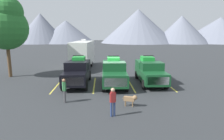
% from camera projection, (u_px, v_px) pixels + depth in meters
% --- Properties ---
extents(ground_plane, '(240.00, 240.00, 0.00)m').
position_uv_depth(ground_plane, '(113.00, 84.00, 18.31)').
color(ground_plane, '#2D3033').
extents(pickup_truck_a, '(2.26, 5.51, 2.67)m').
position_uv_depth(pickup_truck_a, '(78.00, 71.00, 18.11)').
color(pickup_truck_a, black).
rests_on(pickup_truck_a, ground).
extents(pickup_truck_b, '(2.30, 5.91, 2.63)m').
position_uv_depth(pickup_truck_b, '(114.00, 72.00, 17.99)').
color(pickup_truck_b, '#144723').
rests_on(pickup_truck_b, ground).
extents(pickup_truck_c, '(2.28, 5.83, 2.59)m').
position_uv_depth(pickup_truck_c, '(150.00, 71.00, 18.72)').
color(pickup_truck_c, '#144723').
rests_on(pickup_truck_c, ground).
extents(lot_stripe_a, '(0.12, 5.50, 0.01)m').
position_uv_depth(lot_stripe_a, '(57.00, 85.00, 17.96)').
color(lot_stripe_a, gold).
rests_on(lot_stripe_a, ground).
extents(lot_stripe_b, '(0.12, 5.50, 0.01)m').
position_uv_depth(lot_stripe_b, '(94.00, 85.00, 18.15)').
color(lot_stripe_b, gold).
rests_on(lot_stripe_b, ground).
extents(lot_stripe_c, '(0.12, 5.50, 0.01)m').
position_uv_depth(lot_stripe_c, '(131.00, 84.00, 18.33)').
color(lot_stripe_c, gold).
rests_on(lot_stripe_c, ground).
extents(lot_stripe_d, '(0.12, 5.50, 0.01)m').
position_uv_depth(lot_stripe_d, '(166.00, 84.00, 18.51)').
color(lot_stripe_d, gold).
rests_on(lot_stripe_d, ground).
extents(camper_trailer_a, '(2.92, 8.60, 3.92)m').
position_uv_depth(camper_trailer_a, '(83.00, 53.00, 26.82)').
color(camper_trailer_a, silver).
rests_on(camper_trailer_a, ground).
extents(person_a, '(0.29, 0.34, 1.69)m').
position_uv_depth(person_a, '(64.00, 89.00, 13.33)').
color(person_a, '#3F3F42').
rests_on(person_a, ground).
extents(person_b, '(0.37, 0.24, 1.71)m').
position_uv_depth(person_b, '(113.00, 100.00, 11.09)').
color(person_b, navy).
rests_on(person_b, ground).
extents(dog, '(0.95, 0.51, 0.78)m').
position_uv_depth(dog, '(131.00, 99.00, 12.69)').
color(dog, olive).
rests_on(dog, ground).
extents(tree_a, '(4.61, 4.61, 8.53)m').
position_uv_depth(tree_a, '(6.00, 24.00, 20.42)').
color(tree_a, brown).
rests_on(tree_a, ground).
extents(mountain_ridge, '(159.60, 41.99, 16.54)m').
position_uv_depth(mountain_ridge, '(118.00, 29.00, 96.65)').
color(mountain_ridge, slate).
rests_on(mountain_ridge, ground).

